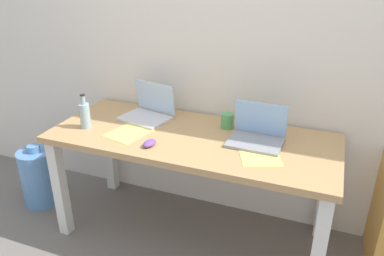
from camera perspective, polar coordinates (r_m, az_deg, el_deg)
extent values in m
plane|color=slate|center=(2.67, 0.00, -15.51)|extent=(8.00, 8.00, 0.00)
cube|color=silver|center=(2.48, 3.59, 14.69)|extent=(5.20, 0.08, 2.60)
cube|color=tan|center=(2.28, 0.00, -1.60)|extent=(1.73, 0.71, 0.04)
cube|color=silver|center=(2.62, -19.35, -8.61)|extent=(0.07, 0.07, 0.70)
cube|color=silver|center=(2.12, 18.61, -17.38)|extent=(0.07, 0.07, 0.70)
cube|color=silver|center=(3.03, -12.33, -3.12)|extent=(0.07, 0.07, 0.70)
cube|color=silver|center=(2.60, 19.55, -8.95)|extent=(0.07, 0.07, 0.70)
cube|color=silver|center=(2.51, -7.19, 1.43)|extent=(0.35, 0.29, 0.02)
cube|color=silver|center=(2.55, -5.62, 4.64)|extent=(0.31, 0.09, 0.21)
cube|color=gray|center=(2.19, 9.48, -2.28)|extent=(0.31, 0.23, 0.02)
cube|color=#8CB7EA|center=(2.25, 10.37, 1.41)|extent=(0.31, 0.04, 0.20)
cylinder|color=#99B7C1|center=(2.45, -15.91, 1.79)|extent=(0.07, 0.07, 0.16)
cylinder|color=#99B7C1|center=(2.41, -16.20, 4.12)|extent=(0.03, 0.03, 0.05)
cylinder|color=black|center=(2.40, -16.29, 4.82)|extent=(0.03, 0.03, 0.01)
ellipsoid|color=#724799|center=(2.16, -6.46, -2.30)|extent=(0.07, 0.11, 0.03)
cylinder|color=#4C9E56|center=(2.37, 5.37, 1.11)|extent=(0.08, 0.08, 0.09)
cube|color=#F4E06B|center=(2.10, 10.10, -3.78)|extent=(0.30, 0.35, 0.00)
cube|color=#F4E06B|center=(2.35, -9.25, -0.55)|extent=(0.27, 0.34, 0.00)
cylinder|color=#598CC6|center=(3.07, -22.15, -6.90)|extent=(0.26, 0.26, 0.43)
cylinder|color=#598CC6|center=(2.96, -22.88, -2.90)|extent=(0.09, 0.09, 0.05)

